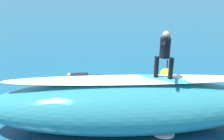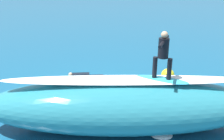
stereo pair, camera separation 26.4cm
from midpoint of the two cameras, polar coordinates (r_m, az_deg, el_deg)
name	(u,v)px [view 2 (the right image)]	position (r m, az deg, el deg)	size (l,w,h in m)	color
ground_plane	(87,98)	(11.11, -5.02, -6.30)	(120.00, 120.00, 0.00)	#145175
wave_crest	(123,106)	(8.56, 3.41, -8.11)	(9.45, 2.44, 1.81)	teal
wave_foam_lip	(123,80)	(8.15, 3.55, -2.28)	(8.03, 0.85, 0.08)	white
surfboard_riding	(161,80)	(8.33, 12.00, -2.14)	(1.80, 0.55, 0.10)	#33B2D1
surfer_riding	(163,52)	(8.02, 12.49, 4.09)	(1.03, 1.17, 1.54)	black
surfboard_paddling	(81,79)	(13.05, -6.46, -1.98)	(2.17, 0.55, 0.07)	#33B2D1
surfer_paddling	(84,76)	(12.98, -5.89, -1.27)	(1.76, 0.74, 0.32)	black
buoy_marker	(168,75)	(12.97, 13.12, -1.11)	(0.66, 0.66, 1.13)	yellow
foam_patch_near	(182,108)	(10.50, 16.24, -8.31)	(0.56, 0.50, 0.17)	white
foam_patch_mid	(56,99)	(11.06, -11.99, -6.51)	(1.04, 0.89, 0.12)	white
foam_patch_far	(162,135)	(8.74, 12.08, -14.26)	(0.72, 0.52, 0.17)	white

